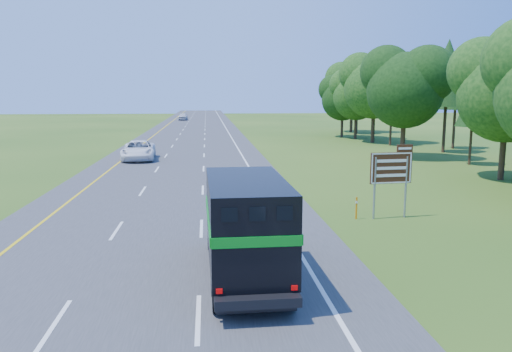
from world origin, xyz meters
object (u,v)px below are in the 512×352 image
object	(u,v)px
exit_sign	(392,171)
far_car	(183,116)
white_suv	(139,150)
horse_truck	(245,224)

from	to	relation	value
exit_sign	far_car	bearing A→B (deg)	93.53
white_suv	exit_sign	bearing A→B (deg)	-61.14
horse_truck	far_car	distance (m)	102.19
white_suv	far_car	distance (m)	71.60
far_car	exit_sign	distance (m)	95.83
white_suv	far_car	world-z (taller)	white_suv
exit_sign	white_suv	bearing A→B (deg)	117.69
horse_truck	far_car	world-z (taller)	horse_truck
horse_truck	white_suv	bearing A→B (deg)	102.47
horse_truck	exit_sign	xyz separation A→B (m)	(7.52, 7.20, 0.50)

